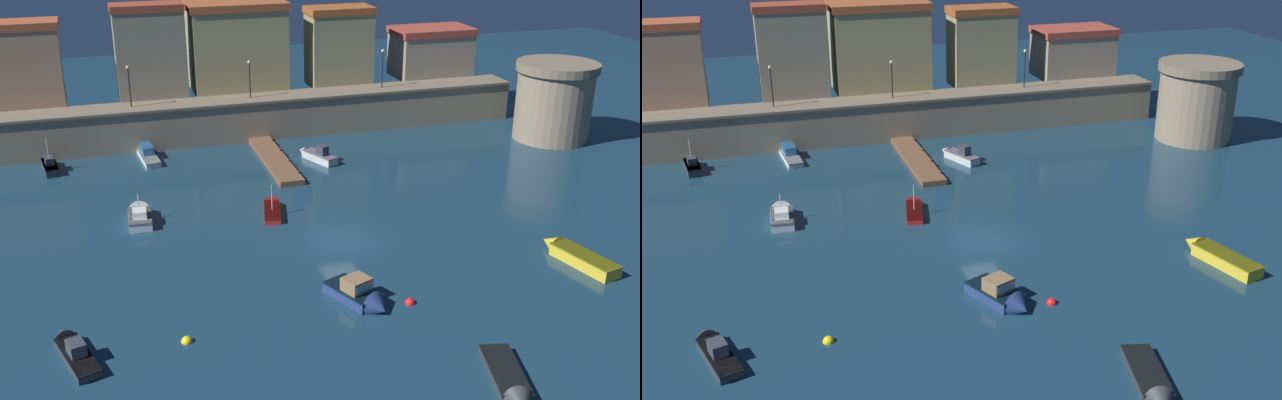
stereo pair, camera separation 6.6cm
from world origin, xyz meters
The scene contains 19 objects.
ground_plane centered at (0.00, 0.00, 0.00)m, with size 137.99×137.99×0.00m, color #19384C.
quay_wall centered at (0.00, 24.73, 1.98)m, with size 52.35×3.76×3.95m.
old_town_backdrop centered at (-1.45, 28.74, 7.67)m, with size 50.72×5.95×8.98m.
fortress_tower centered at (26.78, 15.78, 3.77)m, with size 7.69×7.69×7.43m.
pier_dock centered at (-0.46, 16.88, 0.24)m, with size 2.06×12.23×0.70m.
quay_lamp_0 centered at (-11.97, 24.73, 6.45)m, with size 0.32×0.32×3.81m.
quay_lamp_1 centered at (-0.83, 24.73, 6.31)m, with size 0.32×0.32×3.57m.
quay_lamp_2 centered at (12.67, 24.73, 6.46)m, with size 0.32×0.32×3.83m.
moored_boat_0 centered at (3.25, 16.48, 0.47)m, with size 2.84×4.83×1.71m.
moored_boat_1 centered at (-19.48, 20.88, 0.45)m, with size 1.72×4.63×3.13m.
moored_boat_2 centered at (13.55, -7.40, 0.45)m, with size 2.65×6.17×1.37m.
moored_boat_3 centered at (-3.32, 6.31, 0.29)m, with size 2.06×4.67×2.74m.
moored_boat_4 centered at (-1.53, -8.38, 0.48)m, with size 3.37×4.82×1.99m.
moored_boat_5 centered at (-11.23, 22.35, 0.36)m, with size 1.99×7.30×1.55m.
moored_boat_6 centered at (-17.68, -8.88, 0.34)m, with size 2.66×5.36×1.52m.
moored_boat_7 centered at (2.55, -18.22, 0.26)m, with size 2.75×5.60×1.45m.
moored_boat_8 centered at (-12.93, 7.67, 0.42)m, with size 1.79×4.34×2.56m.
mooring_buoy_0 centered at (1.18, -9.22, 0.00)m, with size 0.63×0.63×0.63m, color red.
mooring_buoy_1 centered at (-11.86, -9.42, 0.00)m, with size 0.64×0.64×0.64m, color yellow.
Camera 1 is at (-15.12, -44.10, 22.39)m, focal length 42.06 mm.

